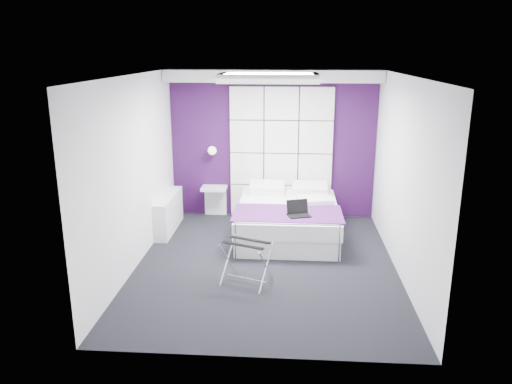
% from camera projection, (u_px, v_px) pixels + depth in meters
% --- Properties ---
extents(floor, '(4.40, 4.40, 0.00)m').
position_uv_depth(floor, '(266.00, 265.00, 7.01)').
color(floor, black).
rests_on(floor, ground).
extents(ceiling, '(4.40, 4.40, 0.00)m').
position_uv_depth(ceiling, '(267.00, 75.00, 6.30)').
color(ceiling, white).
rests_on(ceiling, wall_back).
extents(wall_back, '(3.60, 0.00, 3.60)m').
position_uv_depth(wall_back, '(273.00, 145.00, 8.77)').
color(wall_back, white).
rests_on(wall_back, floor).
extents(wall_left, '(0.00, 4.40, 4.40)m').
position_uv_depth(wall_left, '(134.00, 173.00, 6.78)').
color(wall_left, white).
rests_on(wall_left, floor).
extents(wall_right, '(0.00, 4.40, 4.40)m').
position_uv_depth(wall_right, '(403.00, 177.00, 6.53)').
color(wall_right, white).
rests_on(wall_right, floor).
extents(accent_wall, '(3.58, 0.02, 2.58)m').
position_uv_depth(accent_wall, '(273.00, 145.00, 8.76)').
color(accent_wall, '#2E0D38').
rests_on(accent_wall, wall_back).
extents(soffit, '(3.58, 0.50, 0.20)m').
position_uv_depth(soffit, '(273.00, 76.00, 8.20)').
color(soffit, white).
rests_on(soffit, wall_back).
extents(headboard, '(1.80, 0.08, 2.30)m').
position_uv_depth(headboard, '(281.00, 153.00, 8.73)').
color(headboard, silver).
rests_on(headboard, wall_back).
extents(skylight, '(1.36, 0.86, 0.12)m').
position_uv_depth(skylight, '(269.00, 77.00, 6.89)').
color(skylight, white).
rests_on(skylight, ceiling).
extents(wall_lamp, '(0.15, 0.15, 0.15)m').
position_uv_depth(wall_lamp, '(212.00, 150.00, 8.72)').
color(wall_lamp, white).
rests_on(wall_lamp, wall_back).
extents(radiator, '(0.22, 1.20, 0.60)m').
position_uv_depth(radiator, '(169.00, 213.00, 8.29)').
color(radiator, white).
rests_on(radiator, floor).
extents(bed, '(1.63, 1.97, 0.69)m').
position_uv_depth(bed, '(288.00, 219.00, 8.02)').
color(bed, white).
rests_on(bed, floor).
extents(nightstand, '(0.44, 0.34, 0.05)m').
position_uv_depth(nightstand, '(214.00, 188.00, 8.87)').
color(nightstand, white).
rests_on(nightstand, wall_back).
extents(luggage_rack, '(0.57, 0.42, 0.56)m').
position_uv_depth(luggage_rack, '(247.00, 263.00, 6.39)').
color(luggage_rack, silver).
rests_on(luggage_rack, floor).
extents(laptop, '(0.32, 0.23, 0.23)m').
position_uv_depth(laptop, '(299.00, 212.00, 7.36)').
color(laptop, black).
rests_on(laptop, bed).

